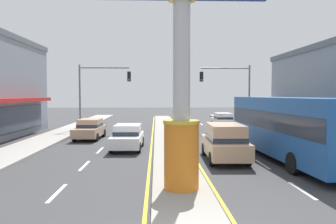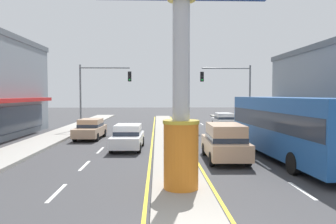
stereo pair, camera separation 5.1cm
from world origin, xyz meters
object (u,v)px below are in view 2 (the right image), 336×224
Objects in this scene: sedan_near_right_lane at (128,137)px; bus_far_right_lane at (289,125)px; sedan_mid_left_lane at (224,120)px; suv_far_left_oncoming at (225,142)px; sedan_near_left_lane at (90,129)px; traffic_light_right_side at (232,86)px; traffic_light_left_side at (99,86)px; district_sign at (181,74)px.

bus_far_right_lane is (8.63, -3.85, 1.08)m from sedan_near_right_lane.
sedan_mid_left_lane is 0.94× the size of suv_far_left_oncoming.
traffic_light_right_side is at bearing 25.49° from sedan_near_left_lane.
sedan_near_right_lane is at bearing 144.78° from suv_far_left_oncoming.
bus_far_right_lane is at bearing -49.80° from traffic_light_left_side.
district_sign is 20.80m from traffic_light_left_side.
traffic_light_left_side is 1.43× the size of sedan_near_right_lane.
suv_far_left_oncoming is at bearing -103.94° from traffic_light_right_side.
bus_far_right_lane reaches higher than suv_far_left_oncoming.
district_sign reaches higher than traffic_light_right_side.
district_sign is 20.87m from traffic_light_right_side.
traffic_light_left_side reaches higher than bus_far_right_lane.
district_sign reaches higher than bus_far_right_lane.
sedan_near_left_lane is (-12.22, -5.83, -3.46)m from traffic_light_right_side.
bus_far_right_lane reaches higher than sedan_near_left_lane.
traffic_light_right_side is at bearing 72.57° from district_sign.
traffic_light_left_side is 6.71m from sedan_near_left_lane.
district_sign is 8.34m from bus_far_right_lane.
sedan_near_right_lane is (3.59, -10.61, -3.46)m from traffic_light_left_side.
suv_far_left_oncoming is (8.63, -8.62, 0.20)m from sedan_near_left_lane.
traffic_light_right_side is (6.25, 19.92, 0.14)m from district_sign.
sedan_near_left_lane is 1.00× the size of sedan_mid_left_lane.
traffic_light_right_side is at bearing 76.06° from suv_far_left_oncoming.
sedan_near_right_lane is at bearing 155.96° from bus_far_right_lane.
district_sign is at bearing -137.96° from bus_far_right_lane.
sedan_near_right_lane is 5.87m from sedan_near_left_lane.
traffic_light_left_side is at bearing -169.32° from sedan_mid_left_lane.
sedan_near_right_lane is 9.51m from bus_far_right_lane.
traffic_light_left_side is 0.55× the size of bus_far_right_lane.
traffic_light_right_side is 4.12m from sedan_mid_left_lane.
traffic_light_right_side is at bearing 50.15° from sedan_near_right_lane.
sedan_mid_left_lane is (8.64, 12.91, 0.00)m from sedan_near_right_lane.
sedan_mid_left_lane is at bearing 74.91° from district_sign.
suv_far_left_oncoming is at bearing -101.20° from sedan_mid_left_lane.
bus_far_right_lane is (5.97, 5.38, -2.24)m from district_sign.
sedan_mid_left_lane is at bearing 78.80° from suv_far_left_oncoming.
traffic_light_left_side is 1.43× the size of sedan_mid_left_lane.
bus_far_right_lane reaches higher than sedan_near_right_lane.
traffic_light_left_side is at bearing 107.50° from district_sign.
district_sign reaches higher than traffic_light_left_side.
suv_far_left_oncoming is at bearing -35.22° from sedan_near_right_lane.
sedan_near_right_lane and sedan_near_left_lane have the same top height.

